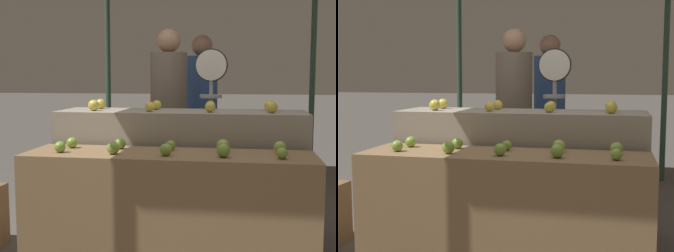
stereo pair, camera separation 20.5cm
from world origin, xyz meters
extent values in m
cylinder|color=#33513D|center=(-1.32, 3.02, 1.30)|extent=(0.07, 0.07, 2.59)
cylinder|color=#33513D|center=(1.32, 3.02, 1.30)|extent=(0.07, 0.07, 2.59)
cube|color=olive|center=(0.00, 0.00, 0.40)|extent=(1.95, 0.55, 0.79)
cube|color=gray|center=(0.00, 0.60, 0.52)|extent=(1.95, 0.55, 1.03)
sphere|color=#7AA338|center=(-0.73, -0.10, 0.83)|extent=(0.08, 0.08, 0.08)
sphere|color=#7AA338|center=(-0.36, -0.11, 0.84)|extent=(0.08, 0.08, 0.08)
sphere|color=#7AA338|center=(0.00, -0.11, 0.83)|extent=(0.08, 0.08, 0.08)
sphere|color=#7AA338|center=(0.37, -0.11, 0.84)|extent=(0.09, 0.09, 0.09)
sphere|color=#84AD3D|center=(0.73, -0.11, 0.83)|extent=(0.07, 0.07, 0.07)
sphere|color=#7AA338|center=(-0.72, 0.10, 0.83)|extent=(0.08, 0.08, 0.08)
sphere|color=#7AA338|center=(-0.37, 0.11, 0.83)|extent=(0.08, 0.08, 0.08)
sphere|color=#7AA338|center=(-0.01, 0.11, 0.83)|extent=(0.07, 0.07, 0.07)
sphere|color=#8EB247|center=(0.36, 0.11, 0.84)|extent=(0.09, 0.09, 0.09)
sphere|color=#8EB247|center=(0.74, 0.10, 0.84)|extent=(0.08, 0.08, 0.08)
sphere|color=gold|center=(-0.69, 0.49, 1.08)|extent=(0.09, 0.09, 0.09)
sphere|color=yellow|center=(-0.23, 0.49, 1.07)|extent=(0.08, 0.08, 0.08)
sphere|color=gold|center=(0.24, 0.49, 1.07)|extent=(0.08, 0.08, 0.08)
sphere|color=gold|center=(0.70, 0.48, 1.08)|extent=(0.09, 0.09, 0.09)
sphere|color=gold|center=(-0.70, 0.71, 1.08)|extent=(0.08, 0.08, 0.08)
sphere|color=yellow|center=(-0.22, 0.70, 1.07)|extent=(0.08, 0.08, 0.08)
sphere|color=gold|center=(0.22, 0.70, 1.07)|extent=(0.08, 0.08, 0.08)
sphere|color=yellow|center=(0.69, 0.72, 1.08)|extent=(0.09, 0.09, 0.09)
cylinder|color=#99999E|center=(0.20, 1.15, 0.72)|extent=(0.04, 0.04, 1.43)
cylinder|color=black|center=(0.20, 1.15, 1.40)|extent=(0.29, 0.01, 0.29)
cylinder|color=silver|center=(0.20, 1.13, 1.40)|extent=(0.27, 0.02, 0.27)
cylinder|color=#99999E|center=(0.20, 1.13, 1.20)|extent=(0.01, 0.01, 0.14)
cylinder|color=#99999E|center=(0.20, 1.13, 1.13)|extent=(0.20, 0.20, 0.03)
cube|color=#2D2D38|center=(-0.25, 1.50, 0.41)|extent=(0.30, 0.22, 0.82)
cylinder|color=#756656|center=(-0.25, 1.50, 1.18)|extent=(0.43, 0.43, 0.71)
sphere|color=tan|center=(-0.25, 1.50, 1.65)|extent=(0.23, 0.23, 0.23)
cube|color=#2D2D38|center=(0.02, 2.13, 0.41)|extent=(0.30, 0.25, 0.82)
cylinder|color=#2D4C84|center=(0.02, 2.13, 1.17)|extent=(0.46, 0.46, 0.71)
sphere|color=#936B51|center=(0.02, 2.13, 1.64)|extent=(0.23, 0.23, 0.23)
camera|label=1|loc=(0.50, -3.06, 1.31)|focal=50.00mm
camera|label=2|loc=(0.71, -3.02, 1.31)|focal=50.00mm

